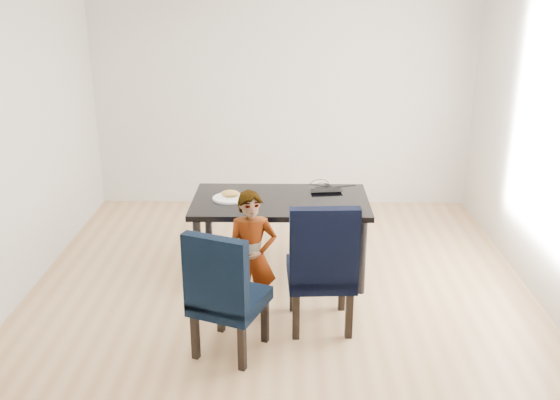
{
  "coord_description": "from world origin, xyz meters",
  "views": [
    {
      "loc": [
        0.08,
        -4.84,
        2.66
      ],
      "look_at": [
        0.0,
        0.2,
        0.85
      ],
      "focal_mm": 40.0,
      "sensor_mm": 36.0,
      "label": 1
    }
  ],
  "objects_px": {
    "chair_right": "(321,263)",
    "plate": "(229,198)",
    "chair_left": "(230,290)",
    "dining_table": "(280,237)",
    "laptop": "(326,190)",
    "child": "(252,258)"
  },
  "relations": [
    {
      "from": "chair_left",
      "to": "laptop",
      "type": "distance_m",
      "value": 1.74
    },
    {
      "from": "dining_table",
      "to": "chair_left",
      "type": "bearing_deg",
      "value": -105.34
    },
    {
      "from": "chair_right",
      "to": "child",
      "type": "bearing_deg",
      "value": 169.84
    },
    {
      "from": "chair_right",
      "to": "laptop",
      "type": "distance_m",
      "value": 1.17
    },
    {
      "from": "child",
      "to": "plate",
      "type": "distance_m",
      "value": 0.89
    },
    {
      "from": "dining_table",
      "to": "chair_left",
      "type": "height_order",
      "value": "chair_left"
    },
    {
      "from": "dining_table",
      "to": "chair_left",
      "type": "distance_m",
      "value": 1.34
    },
    {
      "from": "chair_left",
      "to": "chair_right",
      "type": "height_order",
      "value": "chair_right"
    },
    {
      "from": "child",
      "to": "laptop",
      "type": "distance_m",
      "value": 1.27
    },
    {
      "from": "chair_left",
      "to": "dining_table",
      "type": "bearing_deg",
      "value": 96.35
    },
    {
      "from": "chair_right",
      "to": "plate",
      "type": "relative_size",
      "value": 3.57
    },
    {
      "from": "child",
      "to": "plate",
      "type": "relative_size",
      "value": 3.63
    },
    {
      "from": "laptop",
      "to": "chair_left",
      "type": "bearing_deg",
      "value": 55.31
    },
    {
      "from": "chair_left",
      "to": "laptop",
      "type": "xyz_separation_m",
      "value": [
        0.78,
        1.53,
        0.26
      ]
    },
    {
      "from": "chair_right",
      "to": "plate",
      "type": "height_order",
      "value": "chair_right"
    },
    {
      "from": "chair_right",
      "to": "child",
      "type": "relative_size",
      "value": 0.98
    },
    {
      "from": "plate",
      "to": "chair_left",
      "type": "bearing_deg",
      "value": -84.87
    },
    {
      "from": "chair_right",
      "to": "laptop",
      "type": "height_order",
      "value": "chair_right"
    },
    {
      "from": "chair_right",
      "to": "chair_left",
      "type": "bearing_deg",
      "value": -153.39
    },
    {
      "from": "dining_table",
      "to": "child",
      "type": "relative_size",
      "value": 1.45
    },
    {
      "from": "chair_right",
      "to": "child",
      "type": "height_order",
      "value": "child"
    },
    {
      "from": "chair_left",
      "to": "plate",
      "type": "distance_m",
      "value": 1.31
    }
  ]
}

